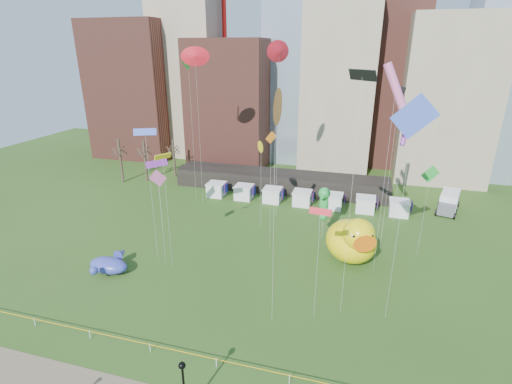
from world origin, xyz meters
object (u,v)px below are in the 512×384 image
(small_duck, at_px, (362,237))
(lamppost, at_px, (183,383))
(box_truck, at_px, (449,201))
(seahorse_green, at_px, (324,201))
(seahorse_purple, at_px, (360,237))
(big_duck, at_px, (352,240))
(whale_inflatable, at_px, (109,264))

(small_duck, relative_size, lamppost, 0.95)
(lamppost, height_order, box_truck, lamppost)
(seahorse_green, xyz_separation_m, seahorse_purple, (4.82, -5.70, -1.70))
(big_duck, bearing_deg, seahorse_green, 108.95)
(small_duck, bearing_deg, seahorse_green, -179.84)
(small_duck, height_order, seahorse_purple, seahorse_purple)
(seahorse_purple, bearing_deg, big_duck, 147.44)
(whale_inflatable, bearing_deg, seahorse_purple, 19.82)
(seahorse_green, bearing_deg, small_duck, -4.16)
(seahorse_purple, distance_m, lamppost, 26.09)
(seahorse_green, height_order, box_truck, seahorse_green)
(big_duck, xyz_separation_m, lamppost, (-10.10, -24.55, 0.05))
(small_duck, distance_m, box_truck, 20.97)
(small_duck, bearing_deg, whale_inflatable, -141.27)
(whale_inflatable, bearing_deg, box_truck, 37.92)
(seahorse_green, xyz_separation_m, lamppost, (-6.05, -29.40, -2.53))
(small_duck, xyz_separation_m, whale_inflatable, (-27.70, -13.72, -0.55))
(seahorse_green, distance_m, box_truck, 24.09)
(seahorse_purple, height_order, whale_inflatable, seahorse_purple)
(seahorse_green, distance_m, seahorse_purple, 7.65)
(seahorse_purple, relative_size, box_truck, 0.75)
(seahorse_purple, bearing_deg, lamppost, -99.10)
(seahorse_green, bearing_deg, box_truck, 48.28)
(big_duck, relative_size, box_truck, 1.25)
(big_duck, distance_m, small_duck, 4.13)
(small_duck, bearing_deg, big_duck, -93.87)
(seahorse_purple, distance_m, box_truck, 25.01)
(seahorse_purple, xyz_separation_m, lamppost, (-10.86, -23.70, -0.83))
(small_duck, bearing_deg, box_truck, 64.08)
(small_duck, distance_m, seahorse_green, 6.60)
(small_duck, distance_m, seahorse_purple, 5.13)
(lamppost, distance_m, box_truck, 50.88)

